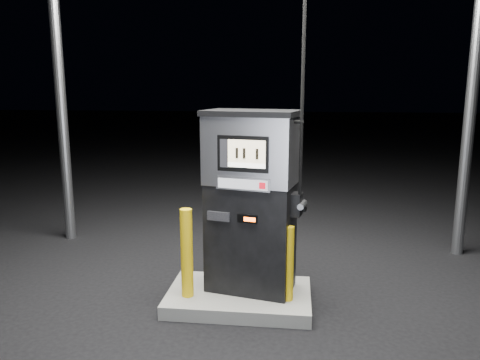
# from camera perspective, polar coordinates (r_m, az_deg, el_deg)

# --- Properties ---
(ground) EXTENTS (80.00, 80.00, 0.00)m
(ground) POSITION_cam_1_polar(r_m,az_deg,el_deg) (5.49, -0.11, -14.80)
(ground) COLOR black
(ground) RESTS_ON ground
(pump_island) EXTENTS (1.60, 1.00, 0.15)m
(pump_island) POSITION_cam_1_polar(r_m,az_deg,el_deg) (5.46, -0.11, -14.09)
(pump_island) COLOR slate
(pump_island) RESTS_ON ground
(fuel_dispenser) EXTENTS (1.16, 0.79, 4.19)m
(fuel_dispenser) POSITION_cam_1_polar(r_m,az_deg,el_deg) (5.16, 1.38, -2.47)
(fuel_dispenser) COLOR black
(fuel_dispenser) RESTS_ON pump_island
(bollard_left) EXTENTS (0.15, 0.15, 0.99)m
(bollard_left) POSITION_cam_1_polar(r_m,az_deg,el_deg) (5.16, -6.50, -8.85)
(bollard_left) COLOR #E2B50C
(bollard_left) RESTS_ON pump_island
(bollard_right) EXTENTS (0.14, 0.14, 0.83)m
(bollard_right) POSITION_cam_1_polar(r_m,az_deg,el_deg) (5.09, 5.93, -10.11)
(bollard_right) COLOR #E2B50C
(bollard_right) RESTS_ON pump_island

